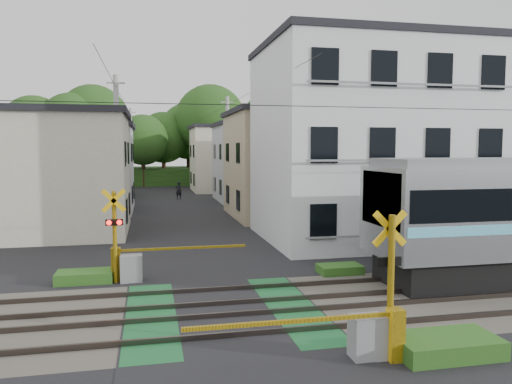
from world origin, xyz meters
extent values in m
plane|color=black|center=(0.00, 0.00, 0.00)|extent=(120.00, 120.00, 0.00)
cube|color=#47423A|center=(0.00, 0.00, 0.00)|extent=(120.00, 6.00, 0.00)
cube|color=black|center=(0.00, 0.00, 0.01)|extent=(5.20, 120.00, 0.00)
cube|color=#145126|center=(-1.90, 0.00, 0.01)|extent=(1.30, 6.00, 0.00)
cube|color=#145126|center=(1.90, 0.00, 0.01)|extent=(1.30, 6.00, 0.00)
cube|color=#3F3833|center=(0.00, -1.90, 0.07)|extent=(120.00, 0.08, 0.14)
cube|color=#3F3833|center=(0.00, -0.50, 0.07)|extent=(120.00, 0.08, 0.14)
cube|color=#3F3833|center=(0.00, 0.50, 0.07)|extent=(120.00, 0.08, 0.14)
cube|color=#3F3833|center=(0.00, 1.90, 0.07)|extent=(120.00, 0.08, 0.14)
cube|color=black|center=(8.02, 1.20, 0.32)|extent=(2.60, 2.38, 0.65)
cube|color=black|center=(5.15, 1.20, 2.81)|extent=(0.10, 2.61, 1.69)
cylinder|color=yellow|center=(3.00, -3.60, 1.50)|extent=(0.14, 0.14, 3.00)
cube|color=yellow|center=(3.00, -3.50, 2.70)|extent=(0.77, 0.05, 0.77)
cube|color=yellow|center=(3.00, -3.50, 2.70)|extent=(0.77, 0.05, 0.77)
cube|color=black|center=(3.00, -3.50, 2.00)|extent=(0.55, 0.05, 0.20)
sphere|color=#FF0C07|center=(2.84, -3.44, 2.00)|extent=(0.16, 0.16, 0.16)
sphere|color=#FF0C07|center=(3.16, -3.44, 2.00)|extent=(0.16, 0.16, 0.16)
cube|color=gray|center=(2.50, -3.60, 0.45)|extent=(0.70, 0.50, 0.90)
cube|color=yellow|center=(3.00, -3.85, 0.55)|extent=(0.30, 0.30, 1.10)
cube|color=yellow|center=(0.75, -3.85, 1.00)|extent=(4.20, 0.08, 0.08)
cylinder|color=yellow|center=(-3.00, 3.60, 1.50)|extent=(0.14, 0.14, 3.00)
cube|color=yellow|center=(-3.00, 3.50, 2.70)|extent=(0.77, 0.05, 0.77)
cube|color=yellow|center=(-3.00, 3.50, 2.70)|extent=(0.77, 0.05, 0.77)
cube|color=black|center=(-3.00, 3.50, 2.00)|extent=(0.55, 0.05, 0.20)
sphere|color=#FF0C07|center=(-3.16, 3.44, 2.00)|extent=(0.16, 0.16, 0.16)
sphere|color=#FF0C07|center=(-2.84, 3.44, 2.00)|extent=(0.16, 0.16, 0.16)
cube|color=gray|center=(-2.50, 3.60, 0.45)|extent=(0.70, 0.50, 0.90)
cube|color=yellow|center=(-3.00, 3.85, 0.55)|extent=(0.30, 0.30, 1.10)
cube|color=yellow|center=(-0.75, 3.85, 1.00)|extent=(4.20, 0.08, 0.08)
cube|color=white|center=(8.50, 9.50, 4.50)|extent=(10.00, 8.00, 9.00)
cube|color=black|center=(8.50, 9.50, 9.15)|extent=(10.20, 8.16, 0.30)
cube|color=black|center=(4.80, 5.47, 1.50)|extent=(1.10, 0.06, 1.40)
cube|color=black|center=(7.25, 5.47, 1.50)|extent=(1.10, 0.06, 1.40)
cube|color=black|center=(9.70, 5.47, 1.50)|extent=(1.10, 0.06, 1.40)
cube|color=black|center=(12.15, 5.47, 1.50)|extent=(1.10, 0.06, 1.40)
cube|color=gray|center=(8.50, 5.25, 0.90)|extent=(9.00, 0.06, 0.08)
cube|color=black|center=(4.80, 5.47, 4.50)|extent=(1.10, 0.06, 1.40)
cube|color=black|center=(7.25, 5.47, 4.50)|extent=(1.10, 0.06, 1.40)
cube|color=black|center=(9.70, 5.47, 4.50)|extent=(1.10, 0.06, 1.40)
cube|color=black|center=(12.15, 5.47, 4.50)|extent=(1.10, 0.06, 1.40)
cube|color=gray|center=(8.50, 5.25, 3.90)|extent=(9.00, 0.06, 0.08)
cube|color=black|center=(4.80, 5.47, 7.50)|extent=(1.10, 0.06, 1.40)
cube|color=black|center=(7.25, 5.47, 7.50)|extent=(1.10, 0.06, 1.40)
cube|color=black|center=(9.70, 5.47, 7.50)|extent=(1.10, 0.06, 1.40)
cube|color=black|center=(12.15, 5.47, 7.50)|extent=(1.10, 0.06, 1.40)
cube|color=gray|center=(8.50, 5.25, 6.90)|extent=(9.00, 0.06, 0.08)
cube|color=beige|center=(-6.50, 14.00, 3.00)|extent=(7.00, 7.00, 6.00)
cube|color=black|center=(-6.50, 14.00, 6.15)|extent=(7.35, 7.35, 0.30)
cube|color=black|center=(-2.97, 12.25, 1.30)|extent=(0.06, 1.00, 1.20)
cube|color=black|center=(-2.97, 15.75, 1.30)|extent=(0.06, 1.00, 1.20)
cube|color=black|center=(-2.97, 12.25, 4.10)|extent=(0.06, 1.00, 1.20)
cube|color=black|center=(-2.97, 15.75, 4.10)|extent=(0.06, 1.00, 1.20)
cube|color=tan|center=(6.80, 18.00, 3.25)|extent=(7.00, 8.00, 6.50)
cube|color=black|center=(6.80, 18.00, 6.65)|extent=(7.35, 8.40, 0.30)
cube|color=black|center=(3.27, 16.00, 1.30)|extent=(0.06, 1.00, 1.20)
cube|color=black|center=(3.27, 20.00, 1.30)|extent=(0.06, 1.00, 1.20)
cube|color=black|center=(3.27, 16.00, 4.10)|extent=(0.06, 1.00, 1.20)
cube|color=black|center=(3.27, 20.00, 4.10)|extent=(0.06, 1.00, 1.20)
cube|color=#B6B8BB|center=(-7.00, 23.00, 2.90)|extent=(8.00, 7.00, 5.80)
cube|color=black|center=(-7.00, 23.00, 5.95)|extent=(8.40, 7.35, 0.30)
cube|color=black|center=(-2.97, 21.25, 1.30)|extent=(0.06, 1.00, 1.20)
cube|color=black|center=(-2.97, 24.75, 1.30)|extent=(0.06, 1.00, 1.20)
cube|color=black|center=(-2.97, 21.25, 4.10)|extent=(0.06, 1.00, 1.20)
cube|color=black|center=(-2.97, 24.75, 4.10)|extent=(0.06, 1.00, 1.20)
cube|color=#B6B8BB|center=(7.20, 28.00, 3.10)|extent=(7.00, 7.00, 6.20)
cube|color=black|center=(7.20, 28.00, 6.35)|extent=(7.35, 7.35, 0.30)
cube|color=black|center=(3.67, 26.25, 1.30)|extent=(0.06, 1.00, 1.20)
cube|color=black|center=(3.67, 29.75, 1.30)|extent=(0.06, 1.00, 1.20)
cube|color=black|center=(3.67, 26.25, 4.10)|extent=(0.06, 1.00, 1.20)
cube|color=black|center=(3.67, 29.75, 4.10)|extent=(0.06, 1.00, 1.20)
cube|color=beige|center=(-6.80, 33.00, 3.00)|extent=(7.00, 8.00, 6.00)
cube|color=black|center=(-6.80, 33.00, 6.15)|extent=(7.35, 8.40, 0.30)
cube|color=black|center=(-3.27, 31.00, 1.30)|extent=(0.06, 1.00, 1.20)
cube|color=black|center=(-3.27, 35.00, 1.30)|extent=(0.06, 1.00, 1.20)
cube|color=black|center=(-3.27, 31.00, 4.10)|extent=(0.06, 1.00, 1.20)
cube|color=black|center=(-3.27, 35.00, 4.10)|extent=(0.06, 1.00, 1.20)
cube|color=beige|center=(6.50, 38.00, 3.20)|extent=(8.00, 7.00, 6.40)
cube|color=black|center=(6.50, 38.00, 6.55)|extent=(8.40, 7.35, 0.30)
cube|color=black|center=(2.47, 36.25, 1.30)|extent=(0.06, 1.00, 1.20)
cube|color=black|center=(2.47, 39.75, 1.30)|extent=(0.06, 1.00, 1.20)
cube|color=black|center=(2.47, 36.25, 4.10)|extent=(0.06, 1.00, 1.20)
cube|color=black|center=(2.47, 39.75, 4.10)|extent=(0.06, 1.00, 1.20)
cube|color=#264C19|center=(0.00, 50.00, 1.00)|extent=(40.00, 10.00, 2.00)
cylinder|color=#332114|center=(-14.52, 48.23, 2.59)|extent=(0.50, 0.50, 5.19)
sphere|color=#264C19|center=(-14.52, 48.23, 6.74)|extent=(7.26, 7.26, 7.26)
cylinder|color=#332114|center=(-10.40, 47.99, 2.69)|extent=(0.50, 0.50, 5.37)
sphere|color=#264C19|center=(-10.40, 47.99, 6.99)|extent=(7.52, 7.52, 7.52)
cylinder|color=#332114|center=(-8.23, 49.72, 2.99)|extent=(0.50, 0.50, 5.97)
sphere|color=#264C19|center=(-8.23, 49.72, 7.76)|extent=(8.36, 8.36, 8.36)
cylinder|color=#332114|center=(-5.46, 50.71, 2.23)|extent=(0.50, 0.50, 4.45)
sphere|color=#264C19|center=(-5.46, 50.71, 5.79)|extent=(6.23, 6.23, 6.23)
cylinder|color=#332114|center=(-2.45, 45.22, 2.05)|extent=(0.50, 0.50, 4.10)
sphere|color=#264C19|center=(-2.45, 45.22, 5.33)|extent=(5.74, 5.74, 5.74)
cylinder|color=#332114|center=(-0.07, 47.93, 2.18)|extent=(0.50, 0.50, 4.36)
sphere|color=#264C19|center=(-0.07, 47.93, 5.67)|extent=(6.11, 6.11, 6.11)
cylinder|color=#332114|center=(3.03, 50.02, 2.51)|extent=(0.50, 0.50, 5.01)
sphere|color=#264C19|center=(3.03, 50.02, 6.52)|extent=(7.02, 7.02, 7.02)
cylinder|color=#332114|center=(5.42, 46.60, 2.98)|extent=(0.50, 0.50, 5.96)
sphere|color=#264C19|center=(5.42, 46.60, 7.75)|extent=(8.35, 8.35, 8.35)
cylinder|color=#332114|center=(8.34, 47.58, 2.36)|extent=(0.50, 0.50, 4.73)
sphere|color=#264C19|center=(8.34, 47.58, 6.14)|extent=(6.62, 6.62, 6.62)
cylinder|color=#332114|center=(10.65, 48.70, 2.42)|extent=(0.50, 0.50, 4.83)
sphere|color=#264C19|center=(10.65, 48.70, 6.28)|extent=(6.76, 6.76, 6.76)
cylinder|color=#332114|center=(14.02, 50.30, 2.97)|extent=(0.50, 0.50, 5.93)
sphere|color=#264C19|center=(14.02, 50.30, 7.71)|extent=(8.31, 8.31, 8.31)
cube|color=black|center=(6.00, 1.20, 5.60)|extent=(60.00, 0.02, 0.02)
cylinder|color=#A5A5A0|center=(-3.40, 13.00, 4.00)|extent=(0.26, 0.26, 8.00)
cube|color=#A5A5A0|center=(-3.40, 13.00, 7.60)|extent=(0.90, 0.08, 0.08)
cylinder|color=#A5A5A0|center=(3.60, 22.00, 4.00)|extent=(0.26, 0.26, 8.00)
cube|color=#A5A5A0|center=(3.60, 22.00, 7.60)|extent=(0.90, 0.08, 0.08)
cylinder|color=#A5A5A0|center=(-3.40, 34.00, 4.00)|extent=(0.26, 0.26, 8.00)
cube|color=#A5A5A0|center=(-3.40, 34.00, 7.60)|extent=(0.90, 0.08, 0.08)
cube|color=black|center=(-3.40, 23.50, 7.40)|extent=(0.02, 42.00, 0.02)
cube|color=black|center=(3.60, 23.50, 7.40)|extent=(0.02, 42.00, 0.02)
imported|color=black|center=(0.61, 30.09, 0.75)|extent=(0.62, 0.49, 1.51)
cube|color=#2D5E1E|center=(4.20, -3.80, 0.20)|extent=(2.20, 1.20, 0.40)
cube|color=#2D5E1E|center=(-4.00, 3.90, 0.18)|extent=(1.80, 1.00, 0.36)
cube|color=#2D5E1E|center=(4.60, 3.20, 0.15)|extent=(1.50, 0.90, 0.30)
camera|label=1|loc=(-1.89, -12.95, 4.36)|focal=35.00mm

